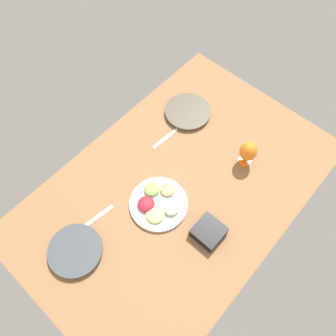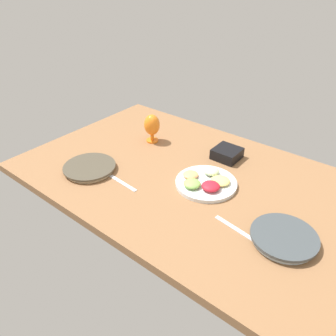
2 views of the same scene
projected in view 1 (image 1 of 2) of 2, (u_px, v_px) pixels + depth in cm
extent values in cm
cube|color=#8C603D|center=(177.00, 190.00, 167.38)|extent=(160.00, 104.00, 4.00)
cylinder|color=silver|center=(76.00, 251.00, 149.83)|extent=(22.62, 22.62, 1.93)
cylinder|color=#3E4549|center=(75.00, 250.00, 148.46)|extent=(24.59, 24.59, 1.16)
cylinder|color=beige|center=(188.00, 112.00, 186.92)|extent=(23.49, 23.49, 1.59)
cylinder|color=#494233|center=(188.00, 111.00, 185.80)|extent=(25.53, 25.53, 0.95)
cylinder|color=silver|center=(159.00, 204.00, 160.72)|extent=(28.25, 28.25, 1.80)
ellipsoid|color=#F2A566|center=(168.00, 190.00, 162.09)|extent=(7.24, 7.24, 2.24)
ellipsoid|color=#8CC659|center=(152.00, 189.00, 161.92)|extent=(7.72, 7.72, 2.89)
ellipsoid|color=red|center=(146.00, 204.00, 158.05)|extent=(8.22, 8.22, 3.14)
ellipsoid|color=#F9E072|center=(155.00, 214.00, 155.99)|extent=(8.77, 8.77, 2.31)
ellipsoid|color=beige|center=(171.00, 208.00, 156.88)|extent=(7.24, 7.24, 3.31)
cylinder|color=orange|center=(244.00, 161.00, 172.41)|extent=(6.79, 6.79, 1.00)
cylinder|color=orange|center=(245.00, 159.00, 170.54)|extent=(2.00, 2.00, 3.24)
ellipsoid|color=orange|center=(248.00, 151.00, 163.86)|extent=(8.81, 8.81, 11.92)
cube|color=black|center=(209.00, 232.00, 152.30)|extent=(13.03, 13.03, 5.45)
cube|color=tan|center=(209.00, 231.00, 150.76)|extent=(10.68, 10.68, 1.74)
cube|color=silver|center=(97.00, 217.00, 158.18)|extent=(18.07, 4.37, 0.60)
cube|color=silver|center=(166.00, 138.00, 179.41)|extent=(18.09, 3.21, 0.60)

